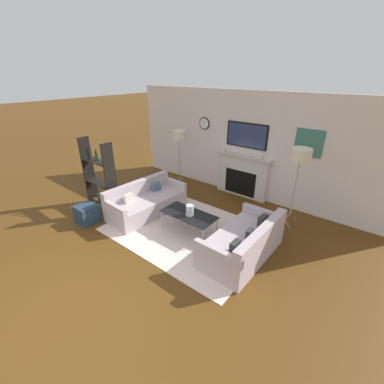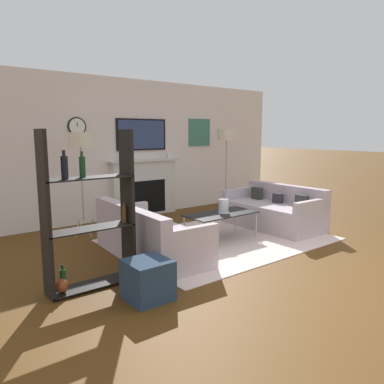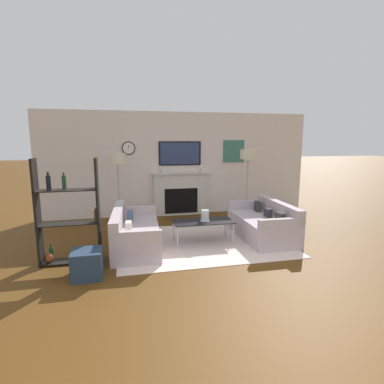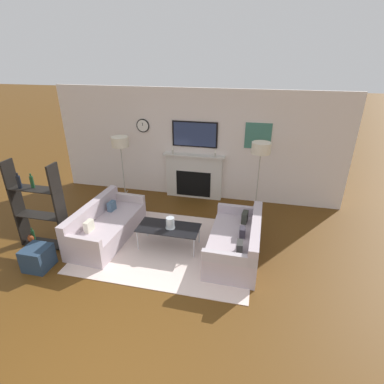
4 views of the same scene
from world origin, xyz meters
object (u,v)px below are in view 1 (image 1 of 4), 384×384
Objects in this scene: couch_right at (244,243)px; shelf_unit at (99,178)px; hurricane_candle at (190,211)px; ottoman at (87,214)px; couch_left at (146,202)px; floor_lamp_right at (301,156)px; coffee_table at (189,215)px; floor_lamp_left at (179,136)px.

shelf_unit is (-3.65, -0.49, 0.50)m from couch_right.
hurricane_candle is 0.52× the size of ottoman.
hurricane_candle is at bearing -0.87° from couch_left.
floor_lamp_right is 4.69m from ottoman.
couch_right is (2.60, -0.00, 0.01)m from couch_left.
couch_right is 1.29m from coffee_table.
floor_lamp_left reaches higher than ottoman.
coffee_table is at bearing -179.61° from couch_right.
couch_right is 7.94× the size of hurricane_candle.
couch_left is 1.27m from shelf_unit.
floor_lamp_right is at bearing 36.60° from ottoman.
couch_right is at bearing 7.62° from shelf_unit.
floor_lamp_left reaches higher than couch_left.
couch_right reaches higher than coffee_table.
ottoman is (-3.60, -2.67, -1.40)m from floor_lamp_right.
coffee_table is 0.69× the size of floor_lamp_left.
floor_lamp_right is at bearing 79.61° from couch_right.
ottoman is at bearing -161.28° from couch_right.
couch_left is 1.33m from ottoman.
couch_right is at bearing 0.85° from hurricane_candle.
shelf_unit is at bearing -172.38° from couch_right.
floor_lamp_left is 0.96× the size of floor_lamp_right.
floor_lamp_left is at bearing 100.29° from couch_left.
floor_lamp_left is at bearing 136.31° from hurricane_candle.
coffee_table is 0.13m from hurricane_candle.
floor_lamp_right is 1.03× the size of shelf_unit.
coffee_table is (-1.28, -0.01, 0.13)m from couch_right.
hurricane_candle is (1.36, -0.02, 0.26)m from couch_left.
couch_right is at bearing -28.22° from floor_lamp_left.
couch_right reaches higher than hurricane_candle.
couch_left reaches higher than coffee_table.
couch_right is 3.72m from shelf_unit.
coffee_table is 2.32m from ottoman.
floor_lamp_left is (-0.28, 1.55, 1.27)m from couch_left.
couch_left is 1.12× the size of shelf_unit.
couch_left is at bearing 179.95° from couch_right.
floor_lamp_left reaches higher than hurricane_candle.
floor_lamp_right reaches higher than ottoman.
floor_lamp_left is at bearing 180.00° from floor_lamp_right.
floor_lamp_right is at bearing 44.79° from coffee_table.
couch_right is at bearing -0.05° from couch_left.
shelf_unit is (-1.05, -0.49, 0.51)m from couch_left.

